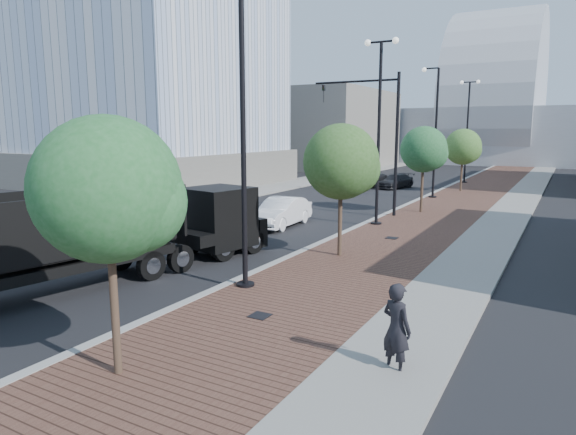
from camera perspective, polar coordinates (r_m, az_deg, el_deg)
The scene contains 23 objects.
sidewalk at distance 43.20m, azimuth 21.59°, elevation 2.73°, with size 7.00×140.00×0.12m, color #4C2D23.
concrete_strip at distance 42.93m, azimuth 25.15°, elevation 2.45°, with size 2.40×140.00×0.13m, color slate.
curb at distance 43.79m, azimuth 17.05°, elevation 3.08°, with size 0.30×140.00×0.14m, color gray.
west_sidewalk at distance 48.22m, azimuth 1.77°, elevation 4.08°, with size 4.00×140.00×0.12m, color slate.
dump_truck at distance 18.16m, azimuth -15.73°, elevation -1.95°, with size 4.73×13.49×3.08m.
white_sedan at distance 25.94m, azimuth -0.78°, elevation 0.61°, with size 1.55×4.46×1.47m, color white.
dark_car_mid at distance 44.08m, azimuth 8.35°, elevation 4.32°, with size 2.43×5.26×1.46m, color black.
dark_car_far at distance 44.01m, azimuth 12.01°, elevation 4.03°, with size 1.68×4.12×1.20m, color black.
pedestrian at distance 10.64m, azimuth 12.14°, elevation -12.15°, with size 0.69×0.45×1.90m, color black.
streetlight_1 at distance 15.27m, azimuth -5.41°, elevation 7.73°, with size 1.44×0.56×9.21m.
streetlight_2 at distance 26.00m, azimuth 10.20°, elevation 9.52°, with size 1.72×0.56×9.28m.
streetlight_3 at distance 37.57m, azimuth 16.12°, elevation 8.62°, with size 1.44×0.56×9.21m.
streetlight_4 at distance 49.30m, azimuth 19.54°, elevation 9.20°, with size 1.72×0.56×9.28m.
traffic_mast at distance 29.13m, azimuth 10.49°, elevation 9.85°, with size 5.09×0.20×8.00m.
tree_0 at distance 10.05m, azimuth -19.42°, elevation 2.93°, with size 2.79×2.79×5.19m.
tree_1 at distance 19.15m, azimuth 6.16°, elevation 6.23°, with size 2.86×2.86×5.15m.
tree_2 at distance 30.54m, azimuth 15.14°, elevation 7.40°, with size 2.68×2.68×5.13m.
tree_3 at distance 42.27m, azimuth 19.20°, elevation 7.52°, with size 2.82×2.82×5.00m.
tower_podium at distance 48.01m, azimuth -14.57°, elevation 5.47°, with size 19.00×19.00×3.00m, color #615D57.
convention_center at distance 88.27m, azimuth 22.36°, elevation 9.84°, with size 50.00×30.00×50.00m.
commercial_block_nw at distance 69.02m, azimuth 4.35°, elevation 9.90°, with size 14.00×20.00×10.00m, color slate.
utility_cover_1 at distance 13.41m, azimuth -3.20°, elevation -10.99°, with size 0.50×0.50×0.02m, color black.
utility_cover_2 at distance 23.08m, azimuth 11.62°, elevation -2.27°, with size 0.50×0.50×0.02m, color black.
Camera 1 is at (9.16, -2.55, 4.89)m, focal length 31.53 mm.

